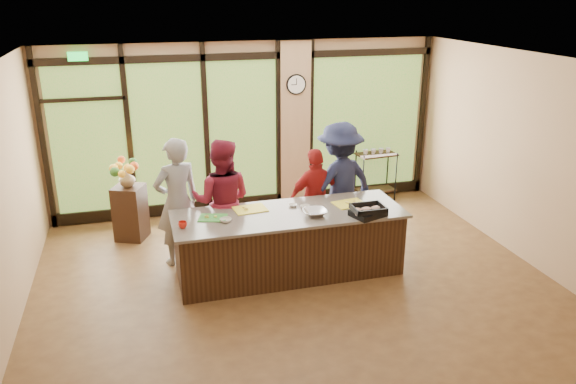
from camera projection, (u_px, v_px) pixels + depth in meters
floor at (295, 282)px, 7.76m from camera, size 7.00×7.00×0.00m
ceiling at (296, 61)px, 6.74m from camera, size 7.00×7.00×0.00m
back_wall at (248, 128)px, 9.97m from camera, size 7.00×0.00×7.00m
left_wall at (0, 206)px, 6.37m from camera, size 0.00×6.00×6.00m
right_wall at (527, 159)px, 8.13m from camera, size 0.00×6.00×6.00m
window_wall at (258, 133)px, 10.01m from camera, size 6.90×0.12×3.00m
island_base at (289, 244)px, 7.89m from camera, size 3.10×1.00×0.88m
countertop at (289, 214)px, 7.73m from camera, size 3.20×1.10×0.04m
wall_clock at (296, 84)px, 9.81m from camera, size 0.36×0.04×0.36m
cook_left at (177, 202)px, 8.04m from camera, size 0.80×0.66×1.89m
cook_midleft at (222, 201)px, 8.14m from camera, size 1.07×0.95×1.85m
cook_midright at (316, 199)px, 8.58m from camera, size 0.97×0.50×1.59m
cook_right at (339, 184)px, 8.73m from camera, size 1.41×1.05×1.94m
roasting_pan at (368, 213)px, 7.60m from camera, size 0.52×0.46×0.08m
mixing_bowl at (315, 213)px, 7.62m from camera, size 0.33×0.33×0.08m
cutting_board_left at (213, 218)px, 7.53m from camera, size 0.44×0.38×0.01m
cutting_board_center at (250, 209)px, 7.83m from camera, size 0.48×0.38×0.01m
cutting_board_right at (350, 204)px, 8.03m from camera, size 0.48×0.39×0.01m
prep_bowl_near at (226, 220)px, 7.40m from camera, size 0.20×0.20×0.05m
prep_bowl_mid at (305, 207)px, 7.88m from camera, size 0.16×0.16×0.04m
prep_bowl_far at (293, 205)px, 7.95m from camera, size 0.13×0.13×0.03m
red_ramekin at (183, 225)px, 7.21m from camera, size 0.13×0.13×0.09m
flower_stand at (131, 212)px, 9.00m from camera, size 0.59×0.59×0.89m
flower_vase at (127, 178)px, 8.81m from camera, size 0.29×0.29×0.26m
bar_cart at (376, 169)px, 10.66m from camera, size 0.77×0.49×1.00m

